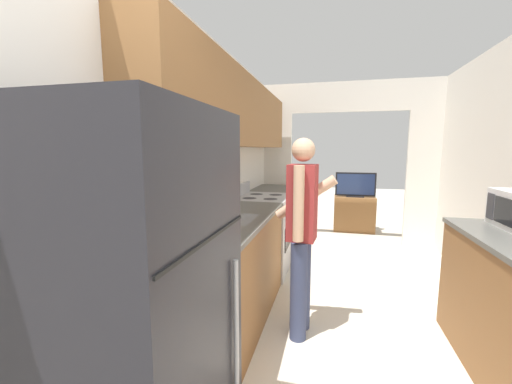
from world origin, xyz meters
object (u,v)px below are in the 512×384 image
Objects in this scene: refrigerator at (127,321)px; person at (302,233)px; range_oven at (263,233)px; television at (355,185)px; tv_cabinet at (354,214)px.

refrigerator reaches higher than person.
range_oven is 1.42m from person.
person is 2.25× the size of television.
refrigerator reaches higher than tv_cabinet.
person reaches higher than range_oven.
television reaches higher than range_oven.
range_oven reaches higher than tv_cabinet.
television is at bearing -90.00° from tv_cabinet.
person is 3.51m from television.
refrigerator is 4.99m from television.
refrigerator is 2.34× the size of television.
refrigerator is at bearing -103.40° from television.
refrigerator is 1.54× the size of range_oven.
refrigerator is 2.67m from range_oven.
range_oven is at bearing -118.14° from tv_cabinet.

